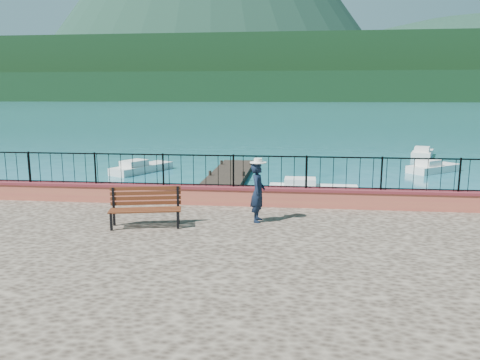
% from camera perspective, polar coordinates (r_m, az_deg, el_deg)
% --- Properties ---
extents(ground, '(2000.00, 2000.00, 0.00)m').
position_cam_1_polar(ground, '(11.32, -1.69, -13.38)').
color(ground, '#19596B').
rests_on(ground, ground).
extents(parapet, '(28.00, 0.46, 0.58)m').
position_cam_1_polar(parapet, '(14.36, 0.39, -1.95)').
color(parapet, '#B25D40').
rests_on(parapet, promenade).
extents(railing, '(27.00, 0.05, 0.95)m').
position_cam_1_polar(railing, '(14.22, 0.39, 1.06)').
color(railing, black).
rests_on(railing, parapet).
extents(dock, '(2.00, 16.00, 0.30)m').
position_cam_1_polar(dock, '(22.95, -2.35, -0.69)').
color(dock, '#2D231C').
rests_on(dock, ground).
extents(far_forest, '(900.00, 60.00, 18.00)m').
position_cam_1_polar(far_forest, '(310.28, 6.41, 11.17)').
color(far_forest, black).
rests_on(far_forest, ground).
extents(foothills, '(900.00, 120.00, 44.00)m').
position_cam_1_polar(foothills, '(370.66, 6.49, 13.05)').
color(foothills, black).
rests_on(foothills, ground).
extents(park_bench, '(1.90, 0.97, 1.01)m').
position_cam_1_polar(park_bench, '(12.29, -11.43, -4.24)').
color(park_bench, black).
rests_on(park_bench, promenade).
extents(person, '(0.42, 0.60, 1.59)m').
position_cam_1_polar(person, '(12.44, 2.19, -1.52)').
color(person, black).
rests_on(person, promenade).
extents(hat, '(0.44, 0.44, 0.12)m').
position_cam_1_polar(hat, '(12.29, 2.22, 2.38)').
color(hat, white).
rests_on(hat, person).
extents(boat_0, '(4.03, 1.70, 0.80)m').
position_cam_1_polar(boat_0, '(19.38, -9.38, -2.14)').
color(boat_0, silver).
rests_on(boat_0, ground).
extents(boat_1, '(4.06, 1.40, 0.80)m').
position_cam_1_polar(boat_1, '(21.66, 8.92, -0.80)').
color(boat_1, white).
rests_on(boat_1, ground).
extents(boat_2, '(3.52, 3.17, 0.80)m').
position_cam_1_polar(boat_2, '(30.13, 22.56, 1.67)').
color(boat_2, silver).
rests_on(boat_2, ground).
extents(boat_3, '(3.00, 4.22, 0.80)m').
position_cam_1_polar(boat_3, '(28.43, -11.87, 1.77)').
color(boat_3, silver).
rests_on(boat_3, ground).
extents(boat_5, '(2.31, 3.53, 0.80)m').
position_cam_1_polar(boat_5, '(37.39, 21.37, 3.30)').
color(boat_5, silver).
rests_on(boat_5, ground).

